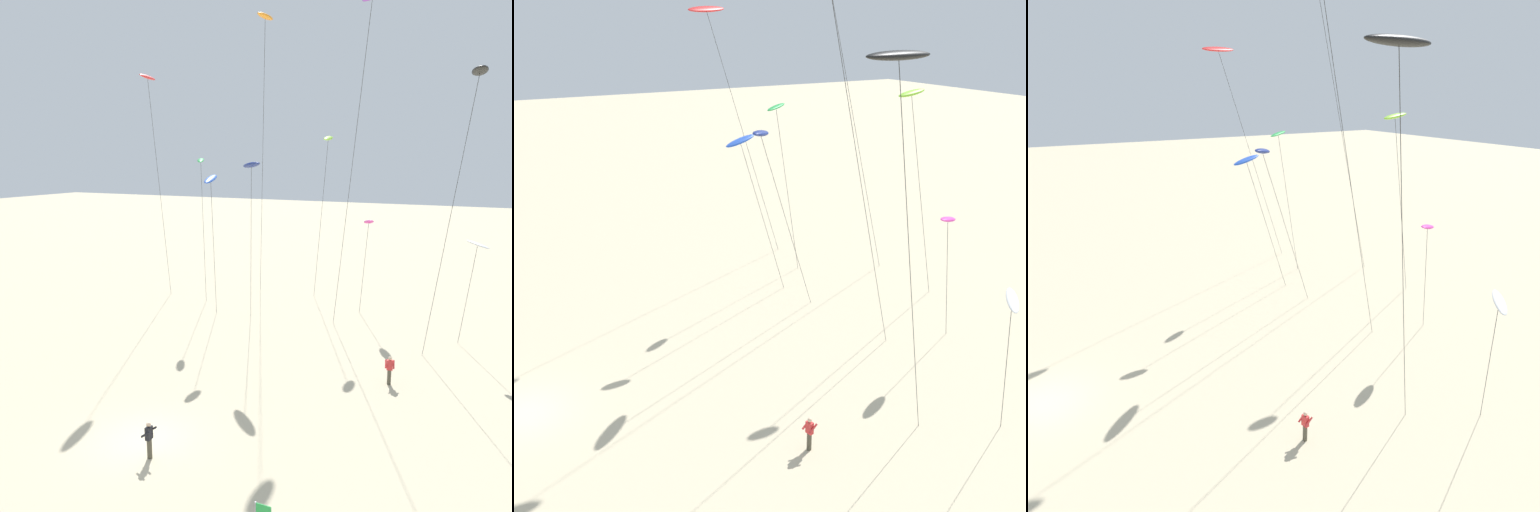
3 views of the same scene
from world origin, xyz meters
TOP-DOWN VIEW (x-y plane):
  - ground_plane at (0.00, 0.00)m, footprint 260.00×260.00m
  - kite_green at (-8.07, 18.88)m, footprint 2.13×3.83m
  - kite_black at (12.55, 11.38)m, footprint 3.01×6.36m
  - kite_red at (-10.13, 15.05)m, footprint 4.49×8.92m
  - kite_lime at (1.58, 21.88)m, footprint 3.20×6.59m
  - kite_magenta at (4.92, 22.15)m, footprint 1.62×2.84m
  - kite_navy at (-1.21, 14.01)m, footprint 3.72×6.28m
  - kite_white at (12.89, 17.96)m, footprint 1.76×2.50m
  - kite_blue at (-4.63, 14.49)m, footprint 2.67×5.46m
  - kite_flyer_middle at (9.03, 10.81)m, footprint 0.62×0.60m

SIDE VIEW (x-z plane):
  - ground_plane at x=0.00m, z-range 0.00..0.00m
  - kite_flyer_middle at x=9.03m, z-range 0.06..1.73m
  - kite_white at x=12.89m, z-range 3.43..11.02m
  - kite_magenta at x=4.92m, z-range 3.70..11.92m
  - kite_blue at x=-4.63m, z-range 5.30..16.98m
  - kite_navy at x=-1.21m, z-range 5.87..18.48m
  - kite_green at x=-8.07m, z-range 5.95..18.73m
  - kite_lime at x=1.58m, z-range 6.76..21.26m
  - kite_black at x=12.55m, z-range 8.25..25.37m
  - kite_red at x=-10.13m, z-range 8.90..27.76m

